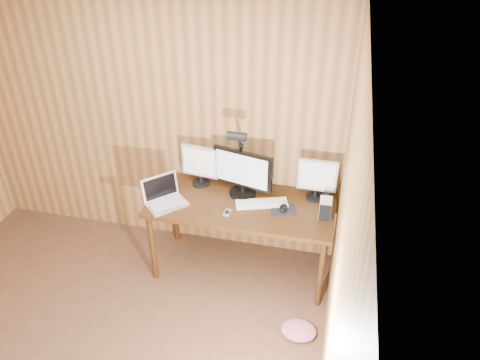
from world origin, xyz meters
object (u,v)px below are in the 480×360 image
(monitor_center, at_px, (243,173))
(speaker, at_px, (326,200))
(monitor_left, at_px, (200,165))
(phone, at_px, (227,213))
(keyboard, at_px, (262,203))
(desk_lamp, at_px, (239,152))
(desk, at_px, (243,210))
(mouse, at_px, (283,208))
(laptop, at_px, (164,197))
(hard_drive, at_px, (325,208))
(monitor_right, at_px, (317,179))

(monitor_center, relative_size, speaker, 4.46)
(monitor_left, xyz_separation_m, phone, (0.34, -0.38, -0.20))
(keyboard, distance_m, desk_lamp, 0.48)
(desk, relative_size, mouse, 14.44)
(keyboard, xyz_separation_m, desk_lamp, (-0.23, 0.12, 0.41))
(laptop, xyz_separation_m, keyboard, (0.83, 0.16, -0.05))
(monitor_left, height_order, hard_drive, monitor_left)
(laptop, bearing_deg, keyboard, -34.77)
(monitor_right, xyz_separation_m, phone, (-0.70, -0.38, -0.20))
(desk, bearing_deg, speaker, 4.45)
(desk, relative_size, monitor_left, 4.13)
(hard_drive, bearing_deg, desk_lamp, 166.69)
(mouse, xyz_separation_m, speaker, (0.34, 0.14, 0.04))
(monitor_center, bearing_deg, desk, -59.70)
(keyboard, relative_size, speaker, 3.84)
(mouse, xyz_separation_m, desk_lamp, (-0.42, 0.16, 0.40))
(desk, xyz_separation_m, monitor_right, (0.61, 0.15, 0.33))
(laptop, distance_m, keyboard, 0.84)
(monitor_left, xyz_separation_m, speaker, (1.13, -0.09, -0.15))
(desk, relative_size, laptop, 3.92)
(monitor_right, height_order, phone, monitor_right)
(desk, xyz_separation_m, monitor_center, (-0.02, 0.07, 0.34))
(desk, distance_m, monitor_left, 0.56)
(laptop, xyz_separation_m, desk_lamp, (0.60, 0.28, 0.36))
(keyboard, height_order, mouse, mouse)
(speaker, relative_size, desk_lamp, 0.18)
(laptop, distance_m, phone, 0.57)
(keyboard, relative_size, desk_lamp, 0.68)
(desk, xyz_separation_m, keyboard, (0.17, -0.05, 0.13))
(monitor_center, height_order, monitor_left, monitor_center)
(hard_drive, distance_m, desk_lamp, 0.85)
(monitor_left, bearing_deg, hard_drive, -4.89)
(hard_drive, relative_size, desk_lamp, 0.23)
(monitor_right, height_order, desk_lamp, desk_lamp)
(hard_drive, bearing_deg, laptop, -176.51)
(laptop, bearing_deg, monitor_left, 11.52)
(monitor_center, height_order, mouse, monitor_center)
(laptop, height_order, speaker, laptop)
(mouse, bearing_deg, desk_lamp, 158.01)
(keyboard, relative_size, mouse, 4.19)
(monitor_left, xyz_separation_m, mouse, (0.79, -0.23, -0.18))
(monitor_center, bearing_deg, monitor_left, -176.56)
(mouse, relative_size, phone, 1.17)
(laptop, height_order, desk_lamp, desk_lamp)
(laptop, bearing_deg, mouse, -39.07)
(speaker, bearing_deg, hard_drive, -87.62)
(phone, relative_size, speaker, 0.79)
(desk, bearing_deg, laptop, -162.47)
(speaker, distance_m, desk_lamp, 0.84)
(monitor_center, bearing_deg, mouse, -8.84)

